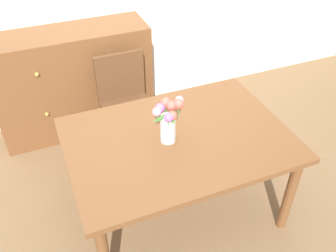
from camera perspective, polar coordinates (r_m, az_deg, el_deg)
The scene contains 5 objects.
ground_plane at distance 2.98m, azimuth 1.34°, elevation -12.45°, with size 12.00×12.00×0.00m, color brown.
dining_table at distance 2.51m, azimuth 1.55°, elevation -3.22°, with size 1.48×1.05×0.72m.
chair_far at distance 3.21m, azimuth -6.60°, elevation 4.20°, with size 0.42×0.42×0.90m.
dresser at distance 3.55m, azimuth -14.31°, elevation 6.52°, with size 1.40×0.47×1.00m.
flower_vase at distance 2.32m, azimuth 0.09°, elevation 1.11°, with size 0.22×0.17×0.32m.
Camera 1 is at (-0.77, -1.72, 2.31)m, focal length 39.53 mm.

